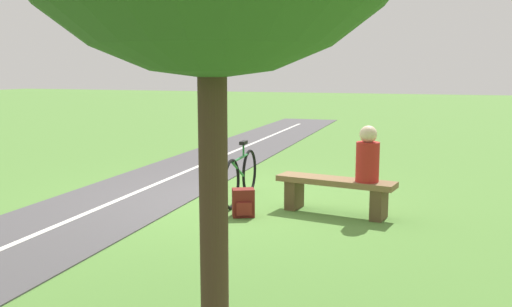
% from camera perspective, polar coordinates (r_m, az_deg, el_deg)
% --- Properties ---
extents(ground_plane, '(80.00, 80.00, 0.00)m').
position_cam_1_polar(ground_plane, '(8.37, -3.58, -4.95)').
color(ground_plane, '#548438').
extents(bench, '(1.68, 0.63, 0.50)m').
position_cam_1_polar(bench, '(7.65, 8.22, -3.74)').
color(bench, brown).
rests_on(bench, ground_plane).
extents(person_seated, '(0.35, 0.35, 0.75)m').
position_cam_1_polar(person_seated, '(7.42, 11.52, -0.31)').
color(person_seated, '#B2231E').
rests_on(person_seated, bench).
extents(bicycle, '(0.19, 1.68, 0.90)m').
position_cam_1_polar(bicycle, '(8.26, -1.58, -2.41)').
color(bicycle, black).
rests_on(bicycle, ground_plane).
extents(backpack, '(0.35, 0.33, 0.38)m').
position_cam_1_polar(backpack, '(7.45, -1.33, -5.16)').
color(backpack, maroon).
rests_on(backpack, ground_plane).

